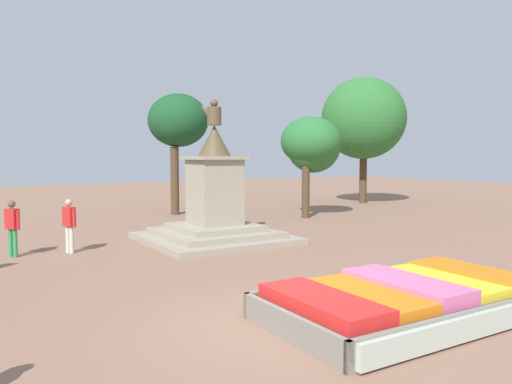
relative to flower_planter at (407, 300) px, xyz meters
The scene contains 8 objects.
ground_plane 2.43m from the flower_planter, 159.12° to the left, with size 94.44×94.44×0.00m, color #8C6651.
flower_planter is the anchor object (origin of this frame).
statue_monument 9.34m from the flower_planter, 85.19° to the left, with size 4.69×4.69×4.94m.
pedestrian_near_planter 10.49m from the flower_planter, 112.58° to the left, with size 0.36×0.53×1.67m.
pedestrian_crossing_plaza 11.39m from the flower_planter, 119.30° to the left, with size 0.40×0.49×1.68m.
park_tree_far_left 23.19m from the flower_planter, 48.12° to the left, with size 5.62×5.45×7.80m.
park_tree_behind_statue 15.68m from the flower_planter, 58.25° to the left, with size 3.05×3.05×4.89m.
park_tree_far_right 18.37m from the flower_planter, 80.47° to the left, with size 3.06×3.16×6.15m.
Camera 1 is at (-4.95, -7.07, 2.98)m, focal length 35.00 mm.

